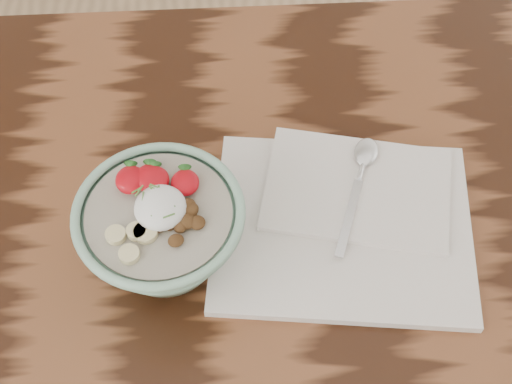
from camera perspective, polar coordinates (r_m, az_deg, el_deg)
table at (r=84.59cm, az=-6.79°, el=-11.59°), size 160.00×90.00×75.00cm
breakfast_bowl at (r=73.46cm, az=-7.51°, el=-3.05°), size 17.22×17.22×11.69cm
napkin at (r=80.26cm, az=7.17°, el=-2.12°), size 30.96×26.71×1.75cm
spoon at (r=82.73cm, az=8.49°, el=1.94°), size 7.31×16.10×0.86cm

